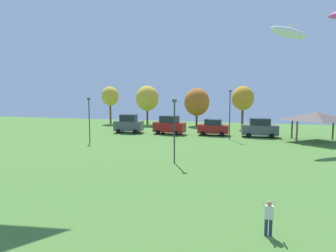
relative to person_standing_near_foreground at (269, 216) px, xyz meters
The scene contains 14 objects.
person_standing_near_foreground is the anchor object (origin of this frame).
kite_flying_6 26.48m from the person_standing_near_foreground, 82.27° to the left, with size 4.76×3.28×1.86m.
parked_car_leftmost 33.13m from the person_standing_near_foreground, 122.53° to the left, with size 4.22×2.35×2.69m.
parked_car_second_from_left 30.40m from the person_standing_near_foreground, 112.57° to the left, with size 4.66×2.41×2.62m.
parked_car_third_from_left 29.09m from the person_standing_near_foreground, 100.95° to the left, with size 4.14×2.10×2.23m.
parked_car_rightmost_in_row 28.56m from the person_standing_near_foreground, 88.76° to the left, with size 4.78×2.29×2.50m.
park_pavilion 27.52m from the person_standing_near_foreground, 75.15° to the left, with size 6.20×5.19×3.60m.
light_post_0 27.50m from the person_standing_near_foreground, 134.91° to the left, with size 0.36×0.20×5.28m.
light_post_1 25.74m from the person_standing_near_foreground, 97.07° to the left, with size 0.36×0.20×6.20m.
light_post_2 13.59m from the person_standing_near_foreground, 120.93° to the left, with size 0.36×0.20×5.41m.
treeline_tree_0 47.11m from the person_standing_near_foreground, 123.74° to the left, with size 3.22×3.22×6.92m.
treeline_tree_1 43.55m from the person_standing_near_foreground, 115.59° to the left, with size 4.13×4.13×7.04m.
treeline_tree_2 40.53m from the person_standing_near_foreground, 103.79° to the left, with size 4.39×4.39×6.60m.
treeline_tree_3 36.95m from the person_standing_near_foreground, 92.78° to the left, with size 3.49×3.49×6.89m.
Camera 1 is at (5.25, 0.80, 6.08)m, focal length 32.00 mm.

